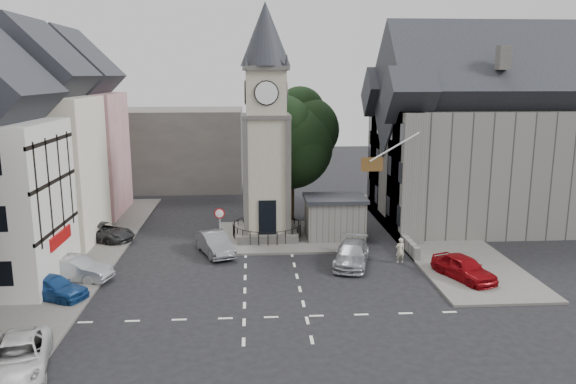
{
  "coord_description": "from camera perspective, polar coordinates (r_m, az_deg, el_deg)",
  "views": [
    {
      "loc": [
        -1.06,
        -30.74,
        11.45
      ],
      "look_at": [
        1.31,
        5.0,
        3.97
      ],
      "focal_mm": 35.0,
      "sensor_mm": 36.0,
      "label": 1
    }
  ],
  "objects": [
    {
      "name": "ground",
      "position": [
        32.82,
        -1.73,
        -8.63
      ],
      "size": [
        120.0,
        120.0,
        0.0
      ],
      "primitive_type": "plane",
      "color": "black",
      "rests_on": "ground"
    },
    {
      "name": "pavement_west",
      "position": [
        40.13,
        -20.29,
        -5.44
      ],
      "size": [
        6.0,
        30.0,
        0.14
      ],
      "primitive_type": "cube",
      "color": "#595651",
      "rests_on": "ground"
    },
    {
      "name": "pavement_east",
      "position": [
        42.44,
        14.31,
        -4.14
      ],
      "size": [
        6.0,
        26.0,
        0.14
      ],
      "primitive_type": "cube",
      "color": "#595651",
      "rests_on": "ground"
    },
    {
      "name": "central_island",
      "position": [
        40.46,
        -0.02,
        -4.53
      ],
      "size": [
        10.0,
        8.0,
        0.16
      ],
      "primitive_type": "cube",
      "color": "#595651",
      "rests_on": "ground"
    },
    {
      "name": "road_markings",
      "position": [
        27.74,
        -1.3,
        -12.58
      ],
      "size": [
        20.0,
        8.0,
        0.01
      ],
      "primitive_type": "cube",
      "color": "silver",
      "rests_on": "ground"
    },
    {
      "name": "clock_tower",
      "position": [
        38.89,
        -2.24,
        6.87
      ],
      "size": [
        4.86,
        4.86,
        16.25
      ],
      "color": "#4C4944",
      "rests_on": "ground"
    },
    {
      "name": "stone_shelter",
      "position": [
        39.94,
        4.76,
        -2.6
      ],
      "size": [
        4.3,
        3.3,
        3.08
      ],
      "color": "slate",
      "rests_on": "ground"
    },
    {
      "name": "town_tree",
      "position": [
        44.08,
        0.2,
        5.96
      ],
      "size": [
        7.2,
        7.2,
        10.8
      ],
      "color": "black",
      "rests_on": "ground"
    },
    {
      "name": "warning_sign_post",
      "position": [
        37.44,
        -6.96,
        -2.87
      ],
      "size": [
        0.7,
        0.19,
        2.85
      ],
      "color": "black",
      "rests_on": "ground"
    },
    {
      "name": "terrace_pink",
      "position": [
        49.16,
        -20.96,
        5.34
      ],
      "size": [
        8.1,
        7.6,
        12.8
      ],
      "color": "#B77E86",
      "rests_on": "ground"
    },
    {
      "name": "terrace_cream",
      "position": [
        41.63,
        -24.13,
        4.05
      ],
      "size": [
        8.1,
        7.6,
        12.8
      ],
      "color": "beige",
      "rests_on": "ground"
    },
    {
      "name": "backdrop_west",
      "position": [
        60.21,
        -14.28,
        4.32
      ],
      "size": [
        20.0,
        10.0,
        8.0
      ],
      "primitive_type": "cube",
      "color": "#4C4944",
      "rests_on": "ground"
    },
    {
      "name": "east_building",
      "position": [
        45.24,
        17.88,
        4.64
      ],
      "size": [
        14.4,
        11.4,
        12.6
      ],
      "color": "slate",
      "rests_on": "ground"
    },
    {
      "name": "east_boundary_wall",
      "position": [
        43.43,
        10.01,
        -3.06
      ],
      "size": [
        0.4,
        16.0,
        0.9
      ],
      "primitive_type": "cube",
      "color": "slate",
      "rests_on": "ground"
    },
    {
      "name": "flagpole",
      "position": [
        36.18,
        10.77,
        4.52
      ],
      "size": [
        3.68,
        0.1,
        2.74
      ],
      "color": "white",
      "rests_on": "ground"
    },
    {
      "name": "car_west_blue",
      "position": [
        31.99,
        -22.88,
        -8.87
      ],
      "size": [
        4.25,
        3.07,
        1.34
      ],
      "primitive_type": "imported",
      "rotation": [
        0.0,
        0.0,
        1.15
      ],
      "color": "navy",
      "rests_on": "ground"
    },
    {
      "name": "car_west_silver",
      "position": [
        34.25,
        -20.85,
        -7.31
      ],
      "size": [
        4.48,
        2.56,
        1.4
      ],
      "primitive_type": "imported",
      "rotation": [
        0.0,
        0.0,
        1.3
      ],
      "color": "#9C9FA3",
      "rests_on": "ground"
    },
    {
      "name": "car_west_grey",
      "position": [
        41.55,
        -18.25,
        -3.89
      ],
      "size": [
        5.08,
        4.1,
        1.29
      ],
      "primitive_type": "imported",
      "rotation": [
        0.0,
        0.0,
        1.07
      ],
      "color": "#28282A",
      "rests_on": "ground"
    },
    {
      "name": "car_island_silver",
      "position": [
        36.92,
        -7.46,
        -5.2
      ],
      "size": [
        3.03,
        4.65,
        1.45
      ],
      "primitive_type": "imported",
      "rotation": [
        0.0,
        0.0,
        0.37
      ],
      "color": "gray",
      "rests_on": "ground"
    },
    {
      "name": "car_island_east",
      "position": [
        34.82,
        6.48,
        -6.28
      ],
      "size": [
        3.15,
        5.11,
        1.38
      ],
      "primitive_type": "imported",
      "rotation": [
        0.0,
        0.0,
        -0.27
      ],
      "color": "#9FA1A6",
      "rests_on": "ground"
    },
    {
      "name": "car_east_red",
      "position": [
        33.67,
        17.42,
        -7.36
      ],
      "size": [
        3.11,
        4.52,
        1.43
      ],
      "primitive_type": "imported",
      "rotation": [
        0.0,
        0.0,
        0.38
      ],
      "color": "maroon",
      "rests_on": "ground"
    },
    {
      "name": "van_sw_white",
      "position": [
        25.11,
        -25.71,
        -14.9
      ],
      "size": [
        3.3,
        5.16,
        1.33
      ],
      "primitive_type": "imported",
      "rotation": [
        0.0,
        0.0,
        0.25
      ],
      "color": "silver",
      "rests_on": "ground"
    },
    {
      "name": "pedestrian",
      "position": [
        35.63,
        11.31,
        -5.85
      ],
      "size": [
        0.63,
        0.47,
        1.59
      ],
      "primitive_type": "imported",
      "rotation": [
        0.0,
        0.0,
        3.3
      ],
      "color": "beige",
      "rests_on": "ground"
    }
  ]
}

